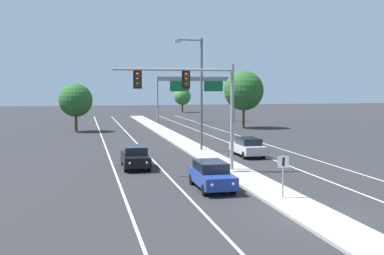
{
  "coord_description": "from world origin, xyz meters",
  "views": [
    {
      "loc": [
        -10.03,
        -19.09,
        5.84
      ],
      "look_at": [
        -3.2,
        10.62,
        3.2
      ],
      "focal_mm": 44.34,
      "sensor_mm": 36.0,
      "label": 1
    }
  ],
  "objects_px": {
    "median_sign_post": "(283,170)",
    "car_receding_silver": "(248,147)",
    "tree_far_right_b": "(244,91)",
    "street_lamp_median": "(199,87)",
    "car_oncoming_blue": "(211,175)",
    "overhead_signal_mast": "(195,94)",
    "highway_sign_gantry": "(196,85)",
    "tree_far_left_c": "(76,100)",
    "car_oncoming_black": "(135,157)",
    "tree_far_right_c": "(182,97)"
  },
  "relations": [
    {
      "from": "median_sign_post",
      "to": "tree_far_left_c",
      "type": "relative_size",
      "value": 0.35
    },
    {
      "from": "car_oncoming_blue",
      "to": "tree_far_left_c",
      "type": "height_order",
      "value": "tree_far_left_c"
    },
    {
      "from": "tree_far_right_b",
      "to": "car_receding_silver",
      "type": "bearing_deg",
      "value": -108.42
    },
    {
      "from": "car_oncoming_blue",
      "to": "highway_sign_gantry",
      "type": "height_order",
      "value": "highway_sign_gantry"
    },
    {
      "from": "median_sign_post",
      "to": "highway_sign_gantry",
      "type": "relative_size",
      "value": 0.17
    },
    {
      "from": "car_oncoming_blue",
      "to": "car_receding_silver",
      "type": "xyz_separation_m",
      "value": [
        6.31,
        11.59,
        0.0
      ]
    },
    {
      "from": "overhead_signal_mast",
      "to": "tree_far_left_c",
      "type": "bearing_deg",
      "value": 104.46
    },
    {
      "from": "car_receding_silver",
      "to": "highway_sign_gantry",
      "type": "height_order",
      "value": "highway_sign_gantry"
    },
    {
      "from": "car_receding_silver",
      "to": "highway_sign_gantry",
      "type": "xyz_separation_m",
      "value": [
        4.88,
        38.73,
        5.34
      ]
    },
    {
      "from": "highway_sign_gantry",
      "to": "tree_far_right_b",
      "type": "xyz_separation_m",
      "value": [
        3.77,
        -12.78,
        -0.89
      ]
    },
    {
      "from": "overhead_signal_mast",
      "to": "car_oncoming_black",
      "type": "xyz_separation_m",
      "value": [
        -3.75,
        2.85,
        -4.53
      ]
    },
    {
      "from": "median_sign_post",
      "to": "overhead_signal_mast",
      "type": "bearing_deg",
      "value": 106.89
    },
    {
      "from": "street_lamp_median",
      "to": "tree_far_right_c",
      "type": "bearing_deg",
      "value": 79.54
    },
    {
      "from": "highway_sign_gantry",
      "to": "tree_far_right_b",
      "type": "distance_m",
      "value": 13.35
    },
    {
      "from": "street_lamp_median",
      "to": "car_oncoming_blue",
      "type": "relative_size",
      "value": 2.24
    },
    {
      "from": "car_oncoming_black",
      "to": "highway_sign_gantry",
      "type": "bearing_deg",
      "value": 70.88
    },
    {
      "from": "overhead_signal_mast",
      "to": "highway_sign_gantry",
      "type": "relative_size",
      "value": 0.62
    },
    {
      "from": "overhead_signal_mast",
      "to": "tree_far_right_c",
      "type": "height_order",
      "value": "overhead_signal_mast"
    },
    {
      "from": "car_oncoming_blue",
      "to": "median_sign_post",
      "type": "bearing_deg",
      "value": -49.76
    },
    {
      "from": "median_sign_post",
      "to": "car_receding_silver",
      "type": "distance_m",
      "value": 15.4
    },
    {
      "from": "car_oncoming_black",
      "to": "car_receding_silver",
      "type": "height_order",
      "value": "same"
    },
    {
      "from": "street_lamp_median",
      "to": "highway_sign_gantry",
      "type": "height_order",
      "value": "street_lamp_median"
    },
    {
      "from": "car_oncoming_black",
      "to": "car_receding_silver",
      "type": "xyz_separation_m",
      "value": [
        9.79,
        3.57,
        0.0
      ]
    },
    {
      "from": "median_sign_post",
      "to": "tree_far_right_c",
      "type": "xyz_separation_m",
      "value": [
        11.96,
        82.52,
        1.99
      ]
    },
    {
      "from": "car_oncoming_blue",
      "to": "tree_far_left_c",
      "type": "relative_size",
      "value": 0.72
    },
    {
      "from": "median_sign_post",
      "to": "tree_far_left_c",
      "type": "height_order",
      "value": "tree_far_left_c"
    },
    {
      "from": "car_oncoming_blue",
      "to": "highway_sign_gantry",
      "type": "bearing_deg",
      "value": 77.47
    },
    {
      "from": "overhead_signal_mast",
      "to": "tree_far_left_c",
      "type": "xyz_separation_m",
      "value": [
        -8.27,
        32.05,
        -1.27
      ]
    },
    {
      "from": "street_lamp_median",
      "to": "car_receding_silver",
      "type": "xyz_separation_m",
      "value": [
        3.2,
        -4.02,
        -4.97
      ]
    },
    {
      "from": "highway_sign_gantry",
      "to": "car_receding_silver",
      "type": "bearing_deg",
      "value": -97.17
    },
    {
      "from": "highway_sign_gantry",
      "to": "tree_far_left_c",
      "type": "distance_m",
      "value": 23.32
    },
    {
      "from": "tree_far_left_c",
      "to": "highway_sign_gantry",
      "type": "bearing_deg",
      "value": 34.35
    },
    {
      "from": "median_sign_post",
      "to": "tree_far_left_c",
      "type": "xyz_separation_m",
      "value": [
        -10.87,
        40.62,
        2.49
      ]
    },
    {
      "from": "car_oncoming_black",
      "to": "tree_far_right_b",
      "type": "bearing_deg",
      "value": 58.02
    },
    {
      "from": "car_receding_silver",
      "to": "highway_sign_gantry",
      "type": "bearing_deg",
      "value": 82.83
    },
    {
      "from": "car_oncoming_black",
      "to": "street_lamp_median",
      "type": "bearing_deg",
      "value": 49.05
    },
    {
      "from": "overhead_signal_mast",
      "to": "highway_sign_gantry",
      "type": "distance_m",
      "value": 46.46
    },
    {
      "from": "street_lamp_median",
      "to": "tree_far_right_c",
      "type": "xyz_separation_m",
      "value": [
        11.73,
        63.51,
        -2.22
      ]
    },
    {
      "from": "street_lamp_median",
      "to": "car_oncoming_black",
      "type": "distance_m",
      "value": 11.21
    },
    {
      "from": "car_oncoming_black",
      "to": "tree_far_right_b",
      "type": "distance_m",
      "value": 35.09
    },
    {
      "from": "car_oncoming_blue",
      "to": "car_oncoming_black",
      "type": "height_order",
      "value": "same"
    },
    {
      "from": "tree_far_right_b",
      "to": "tree_far_right_c",
      "type": "xyz_separation_m",
      "value": [
        -0.12,
        41.57,
        -1.7
      ]
    },
    {
      "from": "tree_far_left_c",
      "to": "tree_far_right_b",
      "type": "relative_size",
      "value": 0.77
    },
    {
      "from": "overhead_signal_mast",
      "to": "car_oncoming_blue",
      "type": "bearing_deg",
      "value": -93.08
    },
    {
      "from": "overhead_signal_mast",
      "to": "car_oncoming_black",
      "type": "relative_size",
      "value": 1.82
    },
    {
      "from": "tree_far_left_c",
      "to": "tree_far_right_b",
      "type": "height_order",
      "value": "tree_far_right_b"
    },
    {
      "from": "car_oncoming_blue",
      "to": "car_oncoming_black",
      "type": "xyz_separation_m",
      "value": [
        -3.48,
        8.02,
        0.0
      ]
    },
    {
      "from": "overhead_signal_mast",
      "to": "tree_far_left_c",
      "type": "distance_m",
      "value": 33.13
    },
    {
      "from": "car_oncoming_black",
      "to": "tree_far_right_c",
      "type": "height_order",
      "value": "tree_far_right_c"
    },
    {
      "from": "tree_far_right_b",
      "to": "car_oncoming_blue",
      "type": "bearing_deg",
      "value": -111.72
    }
  ]
}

